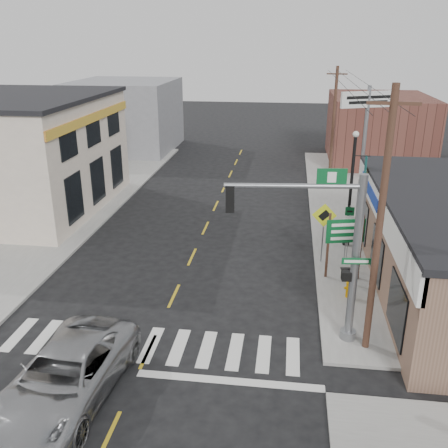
# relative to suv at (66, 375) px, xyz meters

# --- Properties ---
(ground) EXTENTS (140.00, 140.00, 0.00)m
(ground) POSITION_rel_suv_xyz_m (1.73, 2.63, -0.82)
(ground) COLOR black
(ground) RESTS_ON ground
(sidewalk_right) EXTENTS (6.00, 38.00, 0.13)m
(sidewalk_right) POSITION_rel_suv_xyz_m (10.73, 15.63, -0.76)
(sidewalk_right) COLOR gray
(sidewalk_right) RESTS_ON ground
(sidewalk_left) EXTENTS (6.00, 38.00, 0.13)m
(sidewalk_left) POSITION_rel_suv_xyz_m (-7.27, 15.63, -0.76)
(sidewalk_left) COLOR gray
(sidewalk_left) RESTS_ON ground
(center_line) EXTENTS (0.12, 56.00, 0.01)m
(center_line) POSITION_rel_suv_xyz_m (1.73, 10.63, -0.82)
(center_line) COLOR gold
(center_line) RESTS_ON ground
(crosswalk) EXTENTS (11.00, 2.20, 0.01)m
(crosswalk) POSITION_rel_suv_xyz_m (1.73, 3.03, -0.82)
(crosswalk) COLOR silver
(crosswalk) RESTS_ON ground
(left_building) EXTENTS (12.00, 12.00, 6.80)m
(left_building) POSITION_rel_suv_xyz_m (-11.27, 16.63, 2.58)
(left_building) COLOR beige
(left_building) RESTS_ON ground
(bldg_distant_right) EXTENTS (8.00, 10.00, 5.60)m
(bldg_distant_right) POSITION_rel_suv_xyz_m (13.73, 32.63, 1.98)
(bldg_distant_right) COLOR brown
(bldg_distant_right) RESTS_ON ground
(bldg_distant_left) EXTENTS (9.00, 10.00, 6.40)m
(bldg_distant_left) POSITION_rel_suv_xyz_m (-9.27, 34.63, 2.38)
(bldg_distant_left) COLOR gray
(bldg_distant_left) RESTS_ON ground
(suv) EXTENTS (3.20, 6.14, 1.65)m
(suv) POSITION_rel_suv_xyz_m (0.00, 0.00, 0.00)
(suv) COLOR #959699
(suv) RESTS_ON ground
(traffic_signal_pole) EXTENTS (4.92, 0.38, 6.23)m
(traffic_signal_pole) POSITION_rel_suv_xyz_m (7.92, 4.19, 3.02)
(traffic_signal_pole) COLOR gray
(traffic_signal_pole) RESTS_ON sidewalk_right
(guide_sign) EXTENTS (1.72, 0.14, 3.01)m
(guide_sign) POSITION_rel_suv_xyz_m (8.85, 9.02, 1.24)
(guide_sign) COLOR #4D3123
(guide_sign) RESTS_ON sidewalk_right
(fire_hydrant) EXTENTS (0.24, 0.24, 0.75)m
(fire_hydrant) POSITION_rel_suv_xyz_m (8.97, 7.27, -0.29)
(fire_hydrant) COLOR #CE8A00
(fire_hydrant) RESTS_ON sidewalk_right
(ped_crossing_sign) EXTENTS (1.14, 0.08, 2.93)m
(ped_crossing_sign) POSITION_rel_suv_xyz_m (8.03, 10.64, 1.29)
(ped_crossing_sign) COLOR gray
(ped_crossing_sign) RESTS_ON sidewalk_right
(lamp_post) EXTENTS (0.76, 0.60, 5.89)m
(lamp_post) POSITION_rel_suv_xyz_m (9.47, 12.91, 2.72)
(lamp_post) COLOR black
(lamp_post) RESTS_ON sidewalk_right
(dance_center_sign) EXTENTS (3.51, 0.22, 7.47)m
(dance_center_sign) POSITION_rel_suv_xyz_m (10.73, 19.14, 4.86)
(dance_center_sign) COLOR gray
(dance_center_sign) RESTS_ON sidewalk_right
(bare_tree) EXTENTS (2.12, 2.12, 4.24)m
(bare_tree) POSITION_rel_suv_xyz_m (11.66, 6.54, 2.64)
(bare_tree) COLOR black
(bare_tree) RESTS_ON sidewalk_right
(shrub_front) EXTENTS (1.21, 1.21, 0.91)m
(shrub_front) POSITION_rel_suv_xyz_m (10.96, 6.40, -0.24)
(shrub_front) COLOR #193117
(shrub_front) RESTS_ON sidewalk_right
(shrub_back) EXTENTS (1.15, 1.15, 0.86)m
(shrub_back) POSITION_rel_suv_xyz_m (12.73, 8.41, -0.26)
(shrub_back) COLOR #1C3113
(shrub_back) RESTS_ON sidewalk_right
(utility_pole_near) EXTENTS (1.55, 0.23, 8.89)m
(utility_pole_near) POSITION_rel_suv_xyz_m (9.23, 3.76, 3.87)
(utility_pole_near) COLOR #3F271F
(utility_pole_near) RESTS_ON sidewalk_right
(utility_pole_far) EXTENTS (1.43, 0.21, 8.23)m
(utility_pole_far) POSITION_rel_suv_xyz_m (9.30, 24.98, 3.52)
(utility_pole_far) COLOR #3E321F
(utility_pole_far) RESTS_ON sidewalk_right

